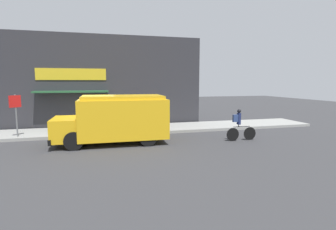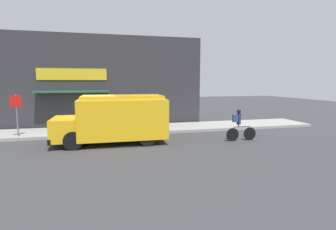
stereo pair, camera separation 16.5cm
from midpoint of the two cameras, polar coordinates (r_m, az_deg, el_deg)
ground_plane at (r=14.52m, az=-16.12°, el=-4.72°), size 70.00×70.00×0.00m
sidewalk at (r=15.89m, az=-15.97°, el=-3.40°), size 28.00×2.82×0.16m
storefront at (r=17.26m, az=-16.25°, el=6.95°), size 14.52×1.03×5.90m
school_bus at (r=12.79m, az=-10.91°, el=-0.75°), size 5.29×2.75×2.29m
cyclist at (r=13.55m, az=15.61°, el=-2.28°), size 1.61×0.20×1.59m
stop_sign_post at (r=15.23m, az=-29.87°, el=1.27°), size 0.45×0.45×2.16m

